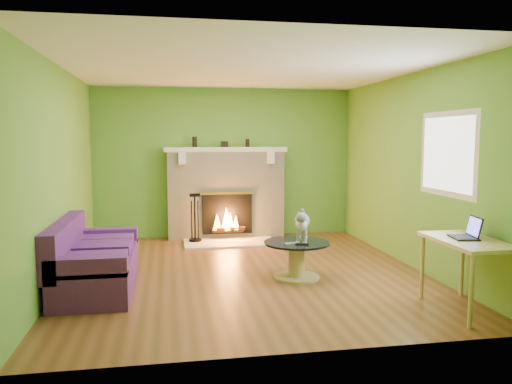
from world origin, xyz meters
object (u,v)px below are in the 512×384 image
sofa (93,262)px  coffee_table (297,257)px  desk (468,248)px  cat (302,225)px

sofa → coffee_table: (2.43, 0.00, -0.04)m
coffee_table → desk: desk is taller
sofa → cat: 2.54m
coffee_table → sofa: bearing=-180.0°
desk → cat: (-1.30, 1.49, 0.02)m
desk → cat: bearing=131.1°
sofa → cat: size_ratio=2.71×
coffee_table → cat: (0.08, 0.05, 0.40)m
sofa → desk: size_ratio=1.80×
coffee_table → desk: size_ratio=0.82×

